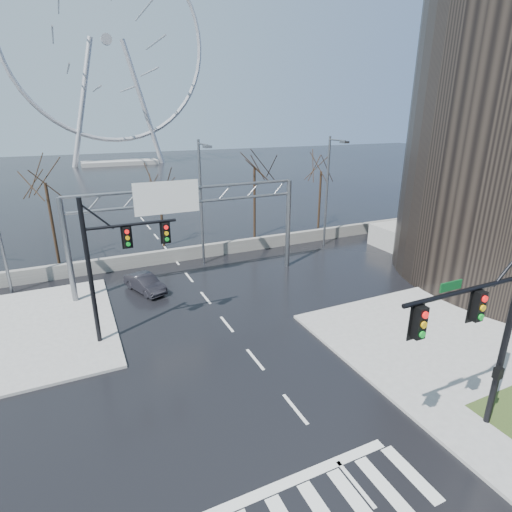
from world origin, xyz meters
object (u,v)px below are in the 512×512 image
sign_gantry (184,215)px  ferris_wheel (107,49)px  signal_mast_far (111,257)px  car (145,283)px  signal_mast_near (487,324)px

sign_gantry → ferris_wheel: ferris_wheel is taller
signal_mast_far → car: (2.39, 5.84, -4.22)m
signal_mast_far → ferris_wheel: ferris_wheel is taller
signal_mast_near → car: bearing=114.6°
signal_mast_near → ferris_wheel: (-0.14, 99.04, 21.26)m
signal_mast_far → car: signal_mast_far is taller
ferris_wheel → sign_gantry: bearing=-93.8°
sign_gantry → car: 5.53m
sign_gantry → ferris_wheel: 82.91m
signal_mast_far → car: size_ratio=2.15×
signal_mast_near → sign_gantry: bearing=106.2°
ferris_wheel → signal_mast_near: bearing=-89.9°
signal_mast_near → ferris_wheel: bearing=90.1°
car → signal_mast_far: bearing=-133.0°
signal_mast_near → ferris_wheel: 101.29m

